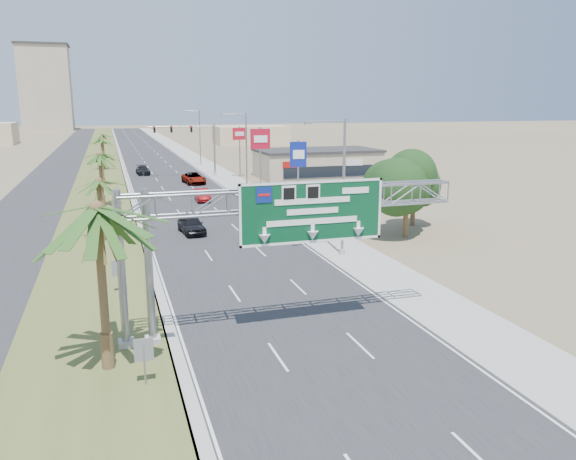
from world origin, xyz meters
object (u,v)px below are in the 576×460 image
(palm_near, at_px, (97,210))
(car_far, at_px, (143,170))
(sign_gantry, at_px, (279,211))
(pole_sign_blue, at_px, (298,156))
(car_right_lane, at_px, (194,178))
(signal_mast, at_px, (201,145))
(car_mid_lane, at_px, (202,195))
(pole_sign_red_far, at_px, (239,138))
(pole_sign_red_near, at_px, (260,143))
(store_building, at_px, (317,164))
(car_left_lane, at_px, (192,225))

(palm_near, distance_m, car_far, 69.60)
(sign_gantry, distance_m, palm_near, 8.41)
(palm_near, relative_size, pole_sign_blue, 1.22)
(car_right_lane, xyz_separation_m, car_far, (-6.22, 13.02, -0.09))
(signal_mast, height_order, car_mid_lane, signal_mast)
(sign_gantry, relative_size, pole_sign_red_far, 2.16)
(sign_gantry, xyz_separation_m, pole_sign_red_near, (10.06, 41.03, 0.44))
(car_far, bearing_deg, palm_near, -98.01)
(car_far, bearing_deg, store_building, -26.79)
(car_mid_lane, xyz_separation_m, pole_sign_red_near, (7.55, 1.76, 5.78))
(sign_gantry, height_order, car_right_lane, sign_gantry)
(car_left_lane, relative_size, car_right_lane, 0.80)
(signal_mast, height_order, store_building, signal_mast)
(signal_mast, xyz_separation_m, car_right_lane, (-2.48, -7.91, -4.08))
(car_right_lane, bearing_deg, palm_near, -107.33)
(palm_near, distance_m, pole_sign_blue, 46.21)
(store_building, height_order, pole_sign_blue, pole_sign_blue)
(car_mid_lane, bearing_deg, car_right_lane, 86.68)
(sign_gantry, relative_size, signal_mast, 1.63)
(sign_gantry, height_order, palm_near, palm_near)
(store_building, distance_m, pole_sign_red_near, 20.38)
(car_far, distance_m, pole_sign_blue, 33.31)
(store_building, distance_m, pole_sign_red_far, 12.54)
(car_right_lane, bearing_deg, signal_mast, 67.26)
(pole_sign_red_near, bearing_deg, pole_sign_red_far, 85.32)
(car_left_lane, xyz_separation_m, car_right_lane, (4.81, 31.30, 0.01))
(car_mid_lane, xyz_separation_m, pole_sign_blue, (11.55, -0.72, 4.23))
(signal_mast, bearing_deg, store_building, -19.54)
(pole_sign_red_near, bearing_deg, pole_sign_blue, -31.74)
(sign_gantry, relative_size, car_mid_lane, 3.85)
(palm_near, height_order, car_right_lane, palm_near)
(car_right_lane, distance_m, car_far, 14.43)
(sign_gantry, xyz_separation_m, palm_near, (-8.14, -1.93, 0.87))
(sign_gantry, distance_m, pole_sign_red_near, 42.25)
(pole_sign_red_near, bearing_deg, car_far, 115.62)
(pole_sign_blue, height_order, pole_sign_red_far, pole_sign_red_far)
(car_far, height_order, pole_sign_red_near, pole_sign_red_near)
(signal_mast, relative_size, car_far, 2.17)
(car_far, bearing_deg, pole_sign_blue, -63.29)
(pole_sign_red_near, xyz_separation_m, pole_sign_red_far, (1.45, 17.70, -0.40))
(car_right_lane, xyz_separation_m, pole_sign_blue, (10.30, -15.58, 4.17))
(store_building, height_order, pole_sign_red_far, pole_sign_red_far)
(signal_mast, bearing_deg, palm_near, -102.66)
(store_building, bearing_deg, pole_sign_blue, -117.19)
(signal_mast, height_order, pole_sign_blue, signal_mast)
(sign_gantry, height_order, pole_sign_blue, sign_gantry)
(pole_sign_red_far, bearing_deg, car_right_lane, -149.38)
(sign_gantry, bearing_deg, palm_near, -166.68)
(car_mid_lane, bearing_deg, store_building, 40.74)
(store_building, xyz_separation_m, pole_sign_red_near, (-13.00, -15.04, 4.50))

